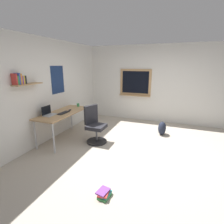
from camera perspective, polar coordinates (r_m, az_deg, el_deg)
name	(u,v)px	position (r m, az deg, el deg)	size (l,w,h in m)	color
ground_plane	(139,151)	(4.28, 8.80, -12.23)	(5.20, 5.20, 0.00)	#ADA393
wall_back	(50,90)	(4.95, -19.57, 6.71)	(5.00, 0.30, 2.60)	silver
wall_right	(156,84)	(6.26, 13.96, 8.73)	(0.22, 5.00, 2.60)	silver
desk	(63,115)	(4.80, -15.58, -0.85)	(1.61, 0.64, 0.75)	tan
office_chair	(95,127)	(4.56, -5.60, -4.78)	(0.54, 0.55, 0.95)	black
laptop	(48,113)	(4.59, -19.89, -0.32)	(0.31, 0.21, 0.23)	#ADAFB5
keyboard	(63,113)	(4.67, -15.43, -0.26)	(0.37, 0.13, 0.02)	black
computer_mouse	(70,110)	(4.89, -13.52, 0.63)	(0.10, 0.06, 0.03)	#262628
coffee_mug	(78,105)	(5.32, -10.93, 2.28)	(0.08, 0.08, 0.09)	#338C4C
backpack	(162,128)	(5.26, 15.89, -5.05)	(0.32, 0.22, 0.38)	#1E2333
book_stack_on_floor	(104,194)	(2.96, -2.58, -24.92)	(0.24, 0.21, 0.11)	#3D934C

